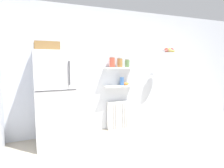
# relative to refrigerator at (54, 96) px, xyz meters

# --- Properties ---
(ground_plane) EXTENTS (7.04, 7.04, 0.00)m
(ground_plane) POSITION_rel_refrigerator_xyz_m (1.36, -1.14, -0.87)
(ground_plane) COLOR #B2A893
(back_wall) EXTENTS (7.04, 0.10, 2.60)m
(back_wall) POSITION_rel_refrigerator_xyz_m (1.36, 0.41, 0.43)
(back_wall) COLOR silver
(back_wall) RESTS_ON ground_plane
(refrigerator) EXTENTS (0.66, 0.74, 1.82)m
(refrigerator) POSITION_rel_refrigerator_xyz_m (0.00, 0.00, 0.00)
(refrigerator) COLOR silver
(refrigerator) RESTS_ON ground_plane
(radiator) EXTENTS (0.54, 0.12, 0.61)m
(radiator) POSITION_rel_refrigerator_xyz_m (1.41, 0.28, -0.56)
(radiator) COLOR white
(radiator) RESTS_ON ground_plane
(wall_shelf_lower) EXTENTS (0.68, 0.22, 0.02)m
(wall_shelf_lower) POSITION_rel_refrigerator_xyz_m (1.41, 0.25, 0.09)
(wall_shelf_lower) COLOR white
(wall_shelf_upper) EXTENTS (0.68, 0.22, 0.02)m
(wall_shelf_upper) POSITION_rel_refrigerator_xyz_m (1.41, 0.25, 0.49)
(wall_shelf_upper) COLOR white
(storage_jar_0) EXTENTS (0.11, 0.11, 0.22)m
(storage_jar_0) POSITION_rel_refrigerator_xyz_m (1.23, 0.25, 0.61)
(storage_jar_0) COLOR #C64C38
(storage_jar_0) RESTS_ON wall_shelf_upper
(storage_jar_1) EXTENTS (0.11, 0.11, 0.20)m
(storage_jar_1) POSITION_rel_refrigerator_xyz_m (1.41, 0.25, 0.60)
(storage_jar_1) COLOR olive
(storage_jar_1) RESTS_ON wall_shelf_upper
(storage_jar_2) EXTENTS (0.10, 0.10, 0.18)m
(storage_jar_2) POSITION_rel_refrigerator_xyz_m (1.60, 0.25, 0.59)
(storage_jar_2) COLOR #5B7F4C
(storage_jar_2) RESTS_ON wall_shelf_upper
(vase) EXTENTS (0.09, 0.09, 0.18)m
(vase) POSITION_rel_refrigerator_xyz_m (1.47, 0.25, 0.20)
(vase) COLOR #38609E
(vase) RESTS_ON wall_shelf_lower
(shelf_bowl) EXTENTS (0.14, 0.14, 0.06)m
(shelf_bowl) POSITION_rel_refrigerator_xyz_m (1.56, 0.25, 0.14)
(shelf_bowl) COLOR orange
(shelf_bowl) RESTS_ON wall_shelf_lower
(hanging_fruit_basket) EXTENTS (0.29, 0.29, 0.10)m
(hanging_fruit_basket) POSITION_rel_refrigerator_xyz_m (2.51, -0.00, 0.87)
(hanging_fruit_basket) COLOR #B2B2B7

